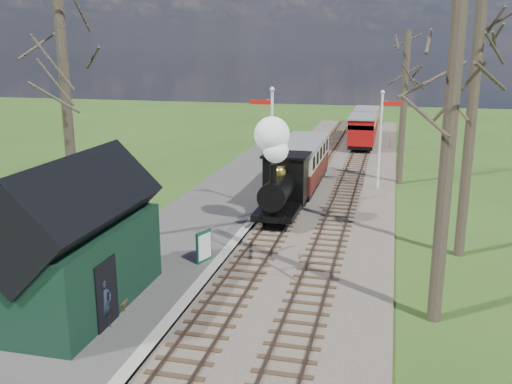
{
  "coord_description": "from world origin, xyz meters",
  "views": [
    {
      "loc": [
        4.94,
        -10.7,
        8.12
      ],
      "look_at": [
        -0.98,
        13.88,
        1.6
      ],
      "focal_mm": 40.0,
      "sensor_mm": 36.0,
      "label": 1
    }
  ],
  "objects_px": {
    "semaphore_far": "(382,133)",
    "coach": "(301,162)",
    "red_carriage_a": "(362,131)",
    "semaphore_near": "(270,141)",
    "bench": "(120,290)",
    "station_shed": "(75,243)",
    "sign_board": "(204,246)",
    "person": "(104,304)",
    "red_carriage_b": "(366,122)",
    "locomotive": "(280,175)"
  },
  "relations": [
    {
      "from": "semaphore_far",
      "to": "coach",
      "type": "distance_m",
      "value": 4.84
    },
    {
      "from": "coach",
      "to": "red_carriage_a",
      "type": "distance_m",
      "value": 14.69
    },
    {
      "from": "semaphore_near",
      "to": "bench",
      "type": "height_order",
      "value": "semaphore_near"
    },
    {
      "from": "bench",
      "to": "semaphore_near",
      "type": "bearing_deg",
      "value": 78.19
    },
    {
      "from": "semaphore_far",
      "to": "station_shed",
      "type": "bearing_deg",
      "value": -115.72
    },
    {
      "from": "sign_board",
      "to": "person",
      "type": "distance_m",
      "value": 5.74
    },
    {
      "from": "sign_board",
      "to": "person",
      "type": "xyz_separation_m",
      "value": [
        -1.1,
        -5.63,
        0.15
      ]
    },
    {
      "from": "red_carriage_a",
      "to": "red_carriage_b",
      "type": "distance_m",
      "value": 5.5
    },
    {
      "from": "red_carriage_b",
      "to": "sign_board",
      "type": "height_order",
      "value": "red_carriage_b"
    },
    {
      "from": "semaphore_near",
      "to": "red_carriage_b",
      "type": "height_order",
      "value": "semaphore_near"
    },
    {
      "from": "station_shed",
      "to": "semaphore_near",
      "type": "xyz_separation_m",
      "value": [
        3.53,
        12.0,
        1.35
      ]
    },
    {
      "from": "semaphore_far",
      "to": "person",
      "type": "height_order",
      "value": "semaphore_far"
    },
    {
      "from": "semaphore_near",
      "to": "bench",
      "type": "relative_size",
      "value": 3.97
    },
    {
      "from": "semaphore_near",
      "to": "coach",
      "type": "height_order",
      "value": "semaphore_near"
    },
    {
      "from": "semaphore_far",
      "to": "bench",
      "type": "bearing_deg",
      "value": -113.34
    },
    {
      "from": "coach",
      "to": "locomotive",
      "type": "bearing_deg",
      "value": -90.11
    },
    {
      "from": "station_shed",
      "to": "red_carriage_a",
      "type": "distance_m",
      "value": 32.03
    },
    {
      "from": "bench",
      "to": "person",
      "type": "distance_m",
      "value": 1.73
    },
    {
      "from": "semaphore_far",
      "to": "locomotive",
      "type": "distance_m",
      "value": 8.55
    },
    {
      "from": "locomotive",
      "to": "semaphore_far",
      "type": "bearing_deg",
      "value": 58.86
    },
    {
      "from": "semaphore_far",
      "to": "person",
      "type": "xyz_separation_m",
      "value": [
        -7.17,
        -19.15,
        -2.41
      ]
    },
    {
      "from": "semaphore_near",
      "to": "person",
      "type": "xyz_separation_m",
      "value": [
        -2.03,
        -13.15,
        -2.68
      ]
    },
    {
      "from": "red_carriage_a",
      "to": "red_carriage_b",
      "type": "bearing_deg",
      "value": 90.0
    },
    {
      "from": "station_shed",
      "to": "red_carriage_b",
      "type": "distance_m",
      "value": 37.41
    },
    {
      "from": "bench",
      "to": "semaphore_far",
      "type": "bearing_deg",
      "value": 66.66
    },
    {
      "from": "red_carriage_a",
      "to": "station_shed",
      "type": "bearing_deg",
      "value": -102.44
    },
    {
      "from": "station_shed",
      "to": "locomotive",
      "type": "xyz_separation_m",
      "value": [
        4.29,
        10.74,
        0.01
      ]
    },
    {
      "from": "semaphore_far",
      "to": "locomotive",
      "type": "bearing_deg",
      "value": -121.14
    },
    {
      "from": "semaphore_far",
      "to": "person",
      "type": "bearing_deg",
      "value": -110.53
    },
    {
      "from": "locomotive",
      "to": "sign_board",
      "type": "xyz_separation_m",
      "value": [
        -1.68,
        -6.25,
        -1.47
      ]
    },
    {
      "from": "sign_board",
      "to": "semaphore_far",
      "type": "bearing_deg",
      "value": 65.81
    },
    {
      "from": "red_carriage_b",
      "to": "bench",
      "type": "distance_m",
      "value": 36.72
    },
    {
      "from": "bench",
      "to": "person",
      "type": "bearing_deg",
      "value": -77.21
    },
    {
      "from": "red_carriage_b",
      "to": "person",
      "type": "height_order",
      "value": "red_carriage_b"
    },
    {
      "from": "semaphore_near",
      "to": "sign_board",
      "type": "relative_size",
      "value": 5.2
    },
    {
      "from": "coach",
      "to": "person",
      "type": "distance_m",
      "value": 18.19
    },
    {
      "from": "semaphore_far",
      "to": "red_carriage_b",
      "type": "relative_size",
      "value": 1.11
    },
    {
      "from": "station_shed",
      "to": "person",
      "type": "bearing_deg",
      "value": -37.34
    },
    {
      "from": "bench",
      "to": "person",
      "type": "height_order",
      "value": "person"
    },
    {
      "from": "locomotive",
      "to": "coach",
      "type": "bearing_deg",
      "value": 89.89
    },
    {
      "from": "sign_board",
      "to": "person",
      "type": "relative_size",
      "value": 0.8
    },
    {
      "from": "semaphore_far",
      "to": "sign_board",
      "type": "bearing_deg",
      "value": -114.19
    },
    {
      "from": "station_shed",
      "to": "red_carriage_b",
      "type": "height_order",
      "value": "station_shed"
    },
    {
      "from": "coach",
      "to": "sign_board",
      "type": "relative_size",
      "value": 6.65
    },
    {
      "from": "coach",
      "to": "person",
      "type": "relative_size",
      "value": 5.35
    },
    {
      "from": "coach",
      "to": "red_carriage_b",
      "type": "height_order",
      "value": "coach"
    },
    {
      "from": "red_carriage_b",
      "to": "red_carriage_a",
      "type": "bearing_deg",
      "value": -90.0
    },
    {
      "from": "sign_board",
      "to": "bench",
      "type": "bearing_deg",
      "value": -110.36
    },
    {
      "from": "semaphore_far",
      "to": "locomotive",
      "type": "relative_size",
      "value": 1.15
    },
    {
      "from": "coach",
      "to": "red_carriage_a",
      "type": "relative_size",
      "value": 1.55
    }
  ]
}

